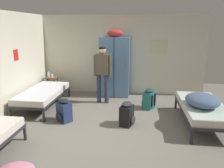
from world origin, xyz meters
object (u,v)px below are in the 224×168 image
Objects in this scene: backpack_teal at (149,99)px; water_bottle at (48,74)px; shelf_unit at (51,84)px; bed_right at (202,108)px; locker_bank at (115,66)px; bed_left_rear at (43,94)px; backpack_black at (127,114)px; lotion_bottle at (52,75)px; backpack_navy at (64,111)px; person_traveler at (102,70)px; bedding_heap at (202,100)px.

water_bottle is at bearing 163.99° from backpack_teal.
shelf_unit is at bearing -14.04° from water_bottle.
bed_right is (4.28, -1.73, 0.04)m from shelf_unit.
locker_bank reaches higher than bed_right.
bed_left_rear is at bearing -77.74° from shelf_unit.
lotion_bottle is at bearing 142.29° from backpack_black.
bed_left_rear is 1.23m from backpack_navy.
locker_bank is 2.31m from bed_left_rear.
person_traveler reaches higher than shelf_unit.
backpack_teal is at bearing 144.46° from bed_right.
water_bottle is (-0.33, 1.17, 0.28)m from bed_left_rear.
bedding_heap reaches higher than lotion_bottle.
backpack_navy is at bearing -116.03° from person_traveler.
bedding_heap is 4.53m from lotion_bottle.
water_bottle is (-4.29, 1.90, 0.03)m from bedding_heap.
bed_right is 12.01× the size of lotion_bottle.
bedding_heap reaches higher than backpack_black.
backpack_teal reaches higher than bed_right.
person_traveler is (-2.47, 1.13, 0.60)m from bed_right.
locker_bank is 0.77m from person_traveler.
shelf_unit is 0.30× the size of bed_right.
shelf_unit is at bearing 163.94° from backpack_teal.
locker_bank is 13.09× the size of lotion_bottle.
water_bottle is at bearing 105.75° from bed_left_rear.
bedding_heap is 0.49× the size of person_traveler.
shelf_unit is at bearing 102.26° from bed_left_rear.
shelf_unit is 3.29m from backpack_black.
shelf_unit is at bearing -176.56° from locker_bank.
backpack_teal is (2.87, 0.25, -0.12)m from bed_left_rear.
backpack_black is (2.54, -1.96, -0.38)m from lotion_bottle.
shelf_unit is 2.29m from backpack_navy.
backpack_navy is at bearing -151.22° from backpack_teal.
bedding_heap is 1.46× the size of backpack_navy.
person_traveler is 2.02m from water_bottle.
bedding_heap is 3.10m from backpack_navy.
locker_bank is at bearing 4.69° from lotion_bottle.
backpack_black is 1.47m from backpack_navy.
backpack_navy is (-3.08, -0.11, -0.37)m from bedding_heap.
shelf_unit reaches higher than bed_left_rear.
bed_right is 1.70m from backpack_black.
lotion_bottle reaches higher than bed_right.
bed_right is at bearing -21.96° from shelf_unit.
bed_left_rear is 1.17× the size of person_traveler.
bed_left_rear is 12.01× the size of lotion_bottle.
water_bottle reaches higher than backpack_black.
bed_left_rear is 1.00× the size of bed_right.
bed_right is 4.70m from water_bottle.
water_bottle is 2.38m from backpack_navy.
backpack_navy is (1.21, -2.01, -0.40)m from water_bottle.
person_traveler is at bearing -18.27° from shelf_unit.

